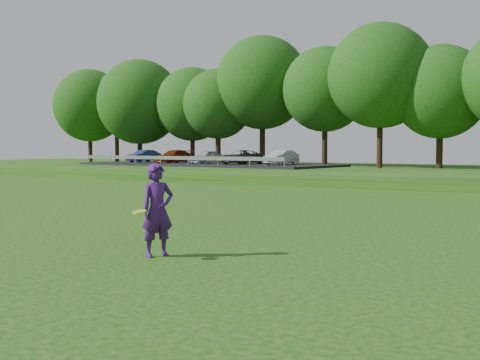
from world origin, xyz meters
The scene contains 4 objects.
ground centered at (0.00, 0.00, 0.00)m, with size 140.00×140.00×0.00m, color #0F3C0B.
walking_path centered at (0.00, 20.00, 0.02)m, with size 130.00×1.60×0.04m, color gray.
parking_lot centered at (-23.90, 32.81, 1.03)m, with size 24.00×9.00×1.38m.
woman centered at (2.49, 0.18, 0.91)m, with size 0.64×1.02×1.81m.
Camera 1 is at (10.79, -8.16, 2.11)m, focal length 45.00 mm.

